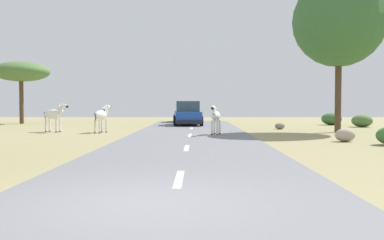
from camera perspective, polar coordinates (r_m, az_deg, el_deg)
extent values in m
plane|color=#998E60|center=(6.66, -6.46, -11.37)|extent=(90.00, 90.00, 0.00)
cube|color=slate|center=(6.61, -2.55, -11.23)|extent=(6.00, 64.00, 0.05)
cube|color=silver|center=(8.56, -1.77, -7.96)|extent=(0.16, 2.00, 0.01)
cube|color=silver|center=(14.50, -0.73, -3.81)|extent=(0.16, 2.00, 0.01)
cube|color=silver|center=(20.48, -0.30, -2.08)|extent=(0.16, 2.00, 0.01)
cube|color=silver|center=(26.47, -0.06, -1.13)|extent=(0.16, 2.00, 0.01)
cube|color=silver|center=(32.46, 0.09, -0.53)|extent=(0.16, 2.00, 0.01)
ellipsoid|color=silver|center=(21.02, 3.25, 0.55)|extent=(0.64, 1.11, 0.50)
cylinder|color=silver|center=(20.73, 2.71, -1.05)|extent=(0.13, 0.13, 0.71)
cylinder|color=#28231E|center=(20.75, 2.71, -1.97)|extent=(0.14, 0.14, 0.05)
cylinder|color=silver|center=(20.68, 3.44, -1.06)|extent=(0.13, 0.13, 0.71)
cylinder|color=#28231E|center=(20.70, 3.44, -1.98)|extent=(0.14, 0.14, 0.05)
cylinder|color=silver|center=(21.40, 3.05, -0.95)|extent=(0.13, 0.13, 0.71)
cylinder|color=#28231E|center=(21.42, 3.05, -1.84)|extent=(0.14, 0.14, 0.05)
cylinder|color=silver|center=(21.35, 3.76, -0.96)|extent=(0.13, 0.13, 0.71)
cylinder|color=#28231E|center=(21.37, 3.76, -1.85)|extent=(0.14, 0.14, 0.05)
cylinder|color=silver|center=(20.52, 3.00, 1.22)|extent=(0.27, 0.41, 0.42)
cube|color=black|center=(20.51, 3.00, 1.46)|extent=(0.11, 0.35, 0.29)
ellipsoid|color=silver|center=(20.27, 2.87, 1.65)|extent=(0.29, 0.49, 0.23)
ellipsoid|color=black|center=(20.09, 2.78, 1.60)|extent=(0.17, 0.19, 0.14)
cone|color=silver|center=(20.40, 2.75, 1.98)|extent=(0.10, 0.10, 0.13)
cone|color=silver|center=(20.37, 3.12, 1.98)|extent=(0.10, 0.10, 0.13)
cylinder|color=black|center=(21.53, 3.49, 0.33)|extent=(0.07, 0.15, 0.42)
ellipsoid|color=silver|center=(24.90, -18.35, 0.76)|extent=(1.23, 0.87, 0.54)
cylinder|color=silver|center=(24.57, -17.91, -0.70)|extent=(0.15, 0.15, 0.78)
cylinder|color=#28231E|center=(24.59, -17.90, -1.54)|extent=(0.17, 0.17, 0.05)
cylinder|color=silver|center=(24.78, -17.46, -0.67)|extent=(0.15, 0.15, 0.78)
cylinder|color=#28231E|center=(24.80, -17.46, -1.50)|extent=(0.17, 0.17, 0.05)
cylinder|color=silver|center=(25.07, -19.18, -0.66)|extent=(0.15, 0.15, 0.78)
cylinder|color=#28231E|center=(25.09, -19.17, -1.48)|extent=(0.17, 0.17, 0.05)
cylinder|color=silver|center=(25.28, -18.73, -0.63)|extent=(0.15, 0.15, 0.78)
cylinder|color=#28231E|center=(25.30, -18.72, -1.45)|extent=(0.17, 0.17, 0.05)
cylinder|color=silver|center=(24.53, -17.41, 1.40)|extent=(0.46, 0.35, 0.46)
cube|color=black|center=(24.53, -17.41, 1.62)|extent=(0.36, 0.19, 0.32)
ellipsoid|color=silver|center=(24.36, -16.94, 1.80)|extent=(0.54, 0.39, 0.25)
ellipsoid|color=black|center=(24.23, -16.58, 1.76)|extent=(0.22, 0.20, 0.15)
cone|color=silver|center=(24.38, -17.27, 2.09)|extent=(0.12, 0.12, 0.15)
cone|color=silver|center=(24.49, -17.05, 2.09)|extent=(0.12, 0.12, 0.15)
cylinder|color=black|center=(25.29, -19.30, 0.53)|extent=(0.16, 0.10, 0.46)
ellipsoid|color=silver|center=(23.49, -12.28, 0.66)|extent=(0.74, 1.18, 0.52)
cylinder|color=silver|center=(23.75, -11.54, -0.76)|extent=(0.14, 0.14, 0.75)
cylinder|color=#28231E|center=(23.77, -11.53, -1.60)|extent=(0.16, 0.16, 0.05)
cylinder|color=silver|center=(23.89, -12.12, -0.75)|extent=(0.14, 0.14, 0.75)
cylinder|color=#28231E|center=(23.91, -12.12, -1.59)|extent=(0.16, 0.16, 0.05)
cylinder|color=silver|center=(23.13, -12.41, -0.84)|extent=(0.14, 0.14, 0.75)
cylinder|color=#28231E|center=(23.15, -12.40, -1.71)|extent=(0.16, 0.16, 0.05)
cylinder|color=silver|center=(23.27, -13.01, -0.83)|extent=(0.14, 0.14, 0.75)
cylinder|color=#28231E|center=(23.29, -13.00, -1.69)|extent=(0.16, 0.16, 0.05)
cylinder|color=silver|center=(23.94, -11.65, 1.33)|extent=(0.31, 0.43, 0.44)
cube|color=black|center=(23.94, -11.65, 1.54)|extent=(0.14, 0.36, 0.30)
ellipsoid|color=silver|center=(24.17, -11.35, 1.73)|extent=(0.33, 0.52, 0.24)
ellipsoid|color=black|center=(24.33, -11.13, 1.69)|extent=(0.18, 0.20, 0.14)
cone|color=silver|center=(24.03, -11.35, 2.01)|extent=(0.11, 0.11, 0.14)
cone|color=silver|center=(24.10, -11.64, 2.01)|extent=(0.11, 0.11, 0.14)
cylinder|color=black|center=(23.02, -12.96, 0.37)|extent=(0.08, 0.16, 0.45)
cube|color=#1E479E|center=(30.55, -0.61, 0.39)|extent=(2.11, 4.32, 0.80)
cube|color=#334751|center=(30.73, -0.63, 1.86)|extent=(1.80, 2.32, 0.76)
cube|color=black|center=(28.40, -0.39, -0.29)|extent=(1.72, 0.29, 0.24)
cylinder|color=black|center=(29.18, -2.24, -0.16)|extent=(0.27, 0.69, 0.68)
cylinder|color=black|center=(29.27, 1.28, -0.15)|extent=(0.27, 0.69, 0.68)
cylinder|color=black|center=(31.87, -2.35, 0.03)|extent=(0.27, 0.69, 0.68)
cylinder|color=black|center=(31.96, 0.88, 0.04)|extent=(0.27, 0.69, 0.68)
cube|color=#1E479E|center=(36.20, -0.85, 0.66)|extent=(2.02, 4.29, 0.80)
cube|color=#334751|center=(35.99, -0.84, 1.89)|extent=(1.76, 2.29, 0.76)
cube|color=black|center=(38.37, -0.93, 0.33)|extent=(1.72, 0.25, 0.24)
cylinder|color=black|center=(37.59, 0.47, 0.35)|extent=(0.26, 0.69, 0.68)
cylinder|color=black|center=(37.54, -2.28, 0.35)|extent=(0.26, 0.69, 0.68)
cylinder|color=black|center=(34.89, 0.69, 0.21)|extent=(0.26, 0.69, 0.68)
cylinder|color=black|center=(34.85, -2.27, 0.21)|extent=(0.26, 0.69, 0.68)
cylinder|color=#4C3823|center=(24.86, 19.17, 3.21)|extent=(0.35, 0.35, 4.15)
sphere|color=#386633|center=(25.29, 19.29, 12.57)|extent=(5.09, 5.09, 5.09)
cylinder|color=#4C3823|center=(36.57, -22.09, 2.20)|extent=(0.33, 0.33, 3.40)
ellipsoid|color=#4C7038|center=(36.67, -22.15, 6.09)|extent=(4.49, 4.49, 1.57)
ellipsoid|color=#386633|center=(33.53, 18.37, 0.13)|extent=(1.51, 1.36, 0.91)
ellipsoid|color=#4C7038|center=(31.17, 22.04, -0.11)|extent=(1.41, 1.27, 0.85)
ellipsoid|color=gray|center=(26.98, 11.81, -0.80)|extent=(0.62, 0.61, 0.39)
ellipsoid|color=#A89E8C|center=(18.65, 20.01, -1.94)|extent=(0.83, 0.63, 0.55)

